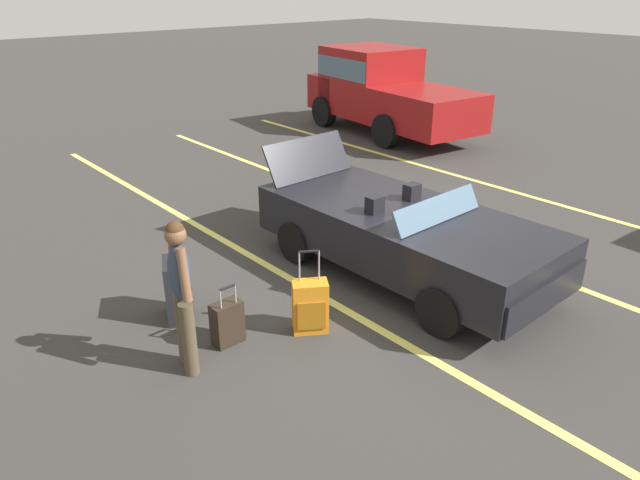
{
  "coord_description": "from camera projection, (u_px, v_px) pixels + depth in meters",
  "views": [
    {
      "loc": [
        4.65,
        -5.53,
        3.71
      ],
      "look_at": [
        -0.32,
        -1.21,
        0.75
      ],
      "focal_mm": 32.73,
      "sensor_mm": 36.0,
      "label": 1
    }
  ],
  "objects": [
    {
      "name": "lot_line_near",
      "position": [
        334.0,
        304.0,
        7.28
      ],
      "size": [
        18.0,
        0.12,
        0.01
      ],
      "primitive_type": "cube",
      "color": "#EAE066",
      "rests_on": "ground_plane"
    },
    {
      "name": "traveler_person",
      "position": [
        181.0,
        289.0,
        5.71
      ],
      "size": [
        0.6,
        0.29,
        1.65
      ],
      "rotation": [
        0.0,
        0.0,
        1.32
      ],
      "color": "#4C3F2D",
      "rests_on": "ground_plane"
    },
    {
      "name": "parked_pickup_truck_far",
      "position": [
        381.0,
        89.0,
        15.07
      ],
      "size": [
        5.21,
        2.58,
        2.1
      ],
      "rotation": [
        0.0,
        0.0,
        3.01
      ],
      "color": "maroon",
      "rests_on": "ground_plane"
    },
    {
      "name": "lot_line_far",
      "position": [
        555.0,
        204.0,
        10.51
      ],
      "size": [
        18.0,
        0.12,
        0.01
      ],
      "primitive_type": "cube",
      "color": "#EAE066",
      "rests_on": "ground_plane"
    },
    {
      "name": "ground_plane",
      "position": [
        401.0,
        273.0,
        8.03
      ],
      "size": [
        80.0,
        80.0,
        0.0
      ],
      "primitive_type": "plane",
      "color": "#383533"
    },
    {
      "name": "lot_line_mid",
      "position": [
        465.0,
        245.0,
        8.9
      ],
      "size": [
        18.0,
        0.12,
        0.01
      ],
      "primitive_type": "cube",
      "color": "#EAE066",
      "rests_on": "ground_plane"
    },
    {
      "name": "convertible_car",
      "position": [
        415.0,
        238.0,
        7.65
      ],
      "size": [
        4.23,
        1.89,
        1.51
      ],
      "rotation": [
        0.0,
        0.0,
        0.02
      ],
      "color": "black",
      "rests_on": "ground_plane"
    },
    {
      "name": "suitcase_medium_bright",
      "position": [
        310.0,
        307.0,
        6.61
      ],
      "size": [
        0.42,
        0.47,
        0.99
      ],
      "rotation": [
        0.0,
        0.0,
        5.71
      ],
      "color": "orange",
      "rests_on": "ground_plane"
    },
    {
      "name": "suitcase_small_carryon",
      "position": [
        227.0,
        323.0,
        6.41
      ],
      "size": [
        0.2,
        0.34,
        0.73
      ],
      "rotation": [
        0.0,
        0.0,
        3.14
      ],
      "color": "#2D2319",
      "rests_on": "ground_plane"
    },
    {
      "name": "suitcase_large_black",
      "position": [
        178.0,
        290.0,
        6.85
      ],
      "size": [
        0.55,
        0.46,
        0.74
      ],
      "rotation": [
        0.0,
        0.0,
        1.11
      ],
      "color": "black",
      "rests_on": "ground_plane"
    }
  ]
}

